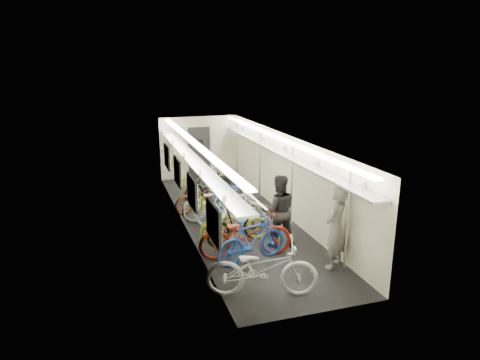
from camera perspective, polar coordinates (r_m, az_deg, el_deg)
train_car_shell at (r=12.45m, az=-3.04°, el=2.77°), size 10.00×10.00×10.00m
bicycle_0 at (r=8.34m, az=2.98°, el=-11.72°), size 2.28×1.35×1.13m
bicycle_1 at (r=9.65m, az=1.59°, el=-8.01°), size 1.84×0.91×1.06m
bicycle_2 at (r=9.86m, az=0.72°, el=-7.28°), size 2.22×0.96×1.13m
bicycle_3 at (r=10.65m, az=-0.44°, el=-5.76°), size 1.81×1.00×1.05m
bicycle_4 at (r=10.85m, az=-0.74°, el=-5.73°), size 1.80×0.84×0.91m
bicycle_5 at (r=11.57m, az=-1.37°, el=-3.71°), size 2.02×1.16×1.17m
bicycle_6 at (r=12.17m, az=-2.89°, el=-2.89°), size 2.13×0.76×1.11m
bicycle_7 at (r=12.12m, az=-2.29°, el=-3.18°), size 1.77×0.81×1.03m
bicycle_8 at (r=12.99m, az=-5.18°, el=-2.18°), size 1.87×1.06×0.93m
bicycle_9 at (r=13.85m, az=-4.20°, el=-0.72°), size 1.87×1.05×1.08m
passenger_near at (r=9.53m, az=12.66°, el=-6.22°), size 0.80×0.74×1.83m
passenger_mid at (r=10.41m, az=5.14°, el=-4.13°), size 0.99×0.84×1.80m
backpack at (r=9.55m, az=15.38°, el=-4.02°), size 0.28×0.18×0.38m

